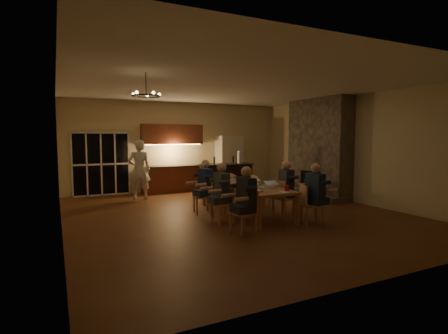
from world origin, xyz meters
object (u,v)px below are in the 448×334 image
at_px(laptop_d, 256,181).
at_px(bar_blender, 240,157).
at_px(person_right_near, 315,194).
at_px(can_cola, 217,177).
at_px(laptop_e, 220,176).
at_px(person_left_mid, 222,193).
at_px(can_silver, 260,186).
at_px(redcup_near, 287,188).
at_px(bar_island, 226,180).
at_px(chair_left_far, 202,196).
at_px(refrigerator, 229,162).
at_px(dining_table, 245,200).
at_px(person_left_far, 206,186).
at_px(person_left_near, 246,200).
at_px(can_right, 251,180).
at_px(chair_right_far, 261,191).
at_px(bar_bottle, 214,161).
at_px(chair_left_near, 243,212).
at_px(person_right_mid, 286,188).
at_px(mug_mid, 240,181).
at_px(chandelier, 146,96).
at_px(plate_left, 252,191).
at_px(laptop_c, 237,181).
at_px(laptop_b, 273,184).
at_px(laptop_f, 234,176).
at_px(laptop_a, 257,186).
at_px(standing_person, 139,170).
at_px(plate_near, 269,186).
at_px(mug_front, 254,185).
at_px(mug_back, 220,180).
at_px(chair_right_mid, 283,197).
at_px(chair_right_near, 312,204).
at_px(redcup_mid, 223,181).
at_px(chair_left_mid, 223,204).

relative_size(laptop_d, bar_blender, 0.79).
bearing_deg(person_right_near, can_cola, 15.07).
bearing_deg(person_right_near, laptop_e, 17.78).
bearing_deg(bar_blender, person_left_mid, -127.07).
height_order(person_left_mid, can_silver, person_left_mid).
bearing_deg(laptop_d, redcup_near, -78.28).
height_order(bar_island, can_cola, bar_island).
xyz_separation_m(chair_left_far, person_right_near, (1.83, -2.18, 0.24)).
relative_size(refrigerator, person_left_mid, 1.45).
xyz_separation_m(laptop_e, bar_blender, (1.45, 1.48, 0.42)).
relative_size(dining_table, person_left_far, 2.27).
distance_m(person_left_near, laptop_d, 1.87).
bearing_deg(can_right, chair_right_far, 32.98).
bearing_deg(bar_bottle, chair_left_near, -106.49).
xyz_separation_m(person_right_mid, bar_blender, (0.36, 3.10, 0.59)).
relative_size(mug_mid, can_cola, 0.83).
bearing_deg(chandelier, plate_left, -1.70).
bearing_deg(laptop_c, chair_left_far, -64.65).
height_order(bar_bottle, bar_blender, bar_blender).
distance_m(laptop_b, laptop_f, 1.91).
bearing_deg(can_cola, bar_bottle, 69.85).
xyz_separation_m(can_silver, plate_left, (-0.38, -0.29, -0.05)).
xyz_separation_m(person_right_mid, laptop_a, (-1.15, -0.47, 0.17)).
height_order(person_left_near, person_right_near, same).
bearing_deg(standing_person, plate_near, 128.09).
xyz_separation_m(person_right_near, person_left_far, (-1.75, 2.15, 0.00)).
relative_size(chair_left_far, mug_front, 8.90).
bearing_deg(laptop_f, mug_back, 171.88).
relative_size(chair_right_mid, laptop_c, 2.78).
bearing_deg(laptop_b, person_right_near, -47.78).
distance_m(chair_right_near, laptop_e, 2.87).
bearing_deg(laptop_e, mug_front, 103.76).
bearing_deg(person_left_far, can_silver, 27.74).
height_order(mug_front, redcup_mid, redcup_mid).
relative_size(person_right_mid, plate_near, 5.48).
bearing_deg(can_right, refrigerator, 71.45).
distance_m(person_left_mid, redcup_near, 1.49).
xyz_separation_m(laptop_a, redcup_mid, (-0.17, 1.41, -0.05)).
bearing_deg(person_right_near, redcup_near, 52.51).
bearing_deg(person_left_mid, redcup_mid, 152.75).
distance_m(chair_right_mid, person_right_mid, 0.26).
height_order(person_left_mid, laptop_a, person_left_mid).
bearing_deg(redcup_mid, standing_person, 118.40).
xyz_separation_m(chair_left_mid, laptop_f, (1.16, 1.64, 0.42)).
distance_m(mug_front, bar_blender, 3.38).
bearing_deg(chair_left_near, chair_right_near, 79.43).
xyz_separation_m(chair_left_far, mug_mid, (1.04, -0.10, 0.36)).
relative_size(chandelier, laptop_a, 1.72).
bearing_deg(chair_left_mid, chair_right_mid, 86.72).
xyz_separation_m(chair_left_far, laptop_b, (1.21, -1.43, 0.42)).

